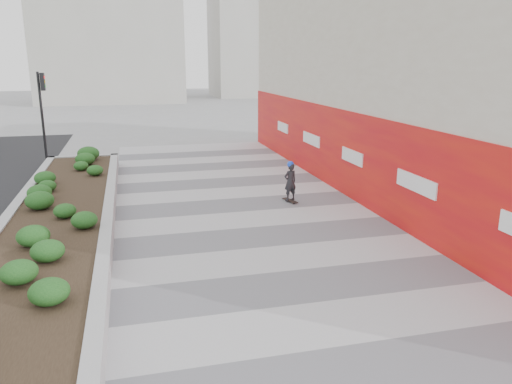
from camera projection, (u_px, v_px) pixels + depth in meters
ground at (336, 328)px, 9.03m from camera, size 160.00×160.00×0.00m
walkway at (286, 264)px, 11.84m from camera, size 8.00×36.00×0.01m
building at (421, 81)px, 18.09m from camera, size 6.04×24.08×8.00m
planter at (59, 216)px, 14.17m from camera, size 3.00×18.00×0.90m
traffic_signal_near at (42, 104)px, 23.00m from camera, size 0.33×0.28×4.20m
distant_bldg_north_l at (107, 12)px, 56.82m from camera, size 16.00×12.00×20.00m
distant_bldg_north_r at (265, 3)px, 65.76m from camera, size 14.00×10.00×24.00m
manhole_cover at (306, 262)px, 11.96m from camera, size 0.44×0.44×0.01m
skateboarder at (290, 181)px, 16.85m from camera, size 0.54×0.75×1.43m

